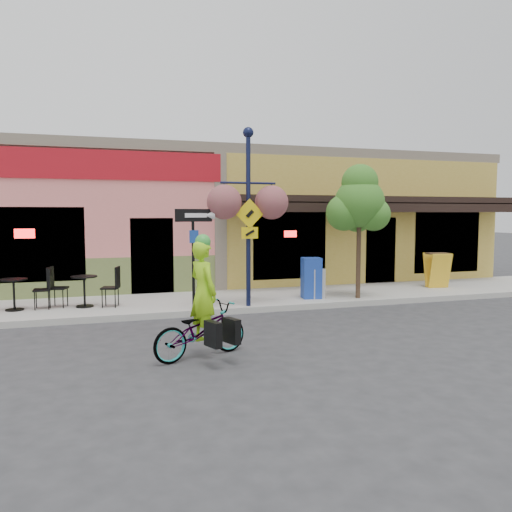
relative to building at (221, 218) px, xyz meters
The scene contains 14 objects.
ground 7.83m from the building, 90.00° to the right, with size 90.00×90.00×0.00m, color #2D2D30.
sidewalk 5.91m from the building, 90.00° to the right, with size 24.00×3.00×0.15m, color #9E9B93.
curb 7.28m from the building, 90.00° to the right, with size 24.00×0.12×0.15m, color #A8A59E.
building is the anchor object (origin of this frame).
bicycle 10.84m from the building, 105.38° to the right, with size 0.62×1.77×0.93m, color maroon.
cyclist_rider 10.77m from the building, 105.12° to the right, with size 0.63×0.41×1.72m, color #96DD17.
lamp_post 6.86m from the building, 97.94° to the right, with size 1.39×0.56×4.36m, color #111636, non-canonical shape.
one_way_sign 7.29m from the building, 108.72° to the right, with size 0.91×0.20×2.38m, color black, non-canonical shape.
cafe_set_left 8.70m from the building, 138.19° to the right, with size 1.63×0.82×0.98m, color black, non-canonical shape.
cafe_set_right 7.65m from the building, 129.95° to the right, with size 1.66×0.83×1.00m, color black, non-canonical shape.
newspaper_box_blue 6.48m from the building, 80.93° to the right, with size 0.49×0.44×1.09m, color #1A3BA0, non-canonical shape.
newspaper_box_grey 6.57m from the building, 79.80° to the right, with size 0.37×0.34×0.80m, color #A1A1A1, non-canonical shape.
street_tree 6.93m from the building, 71.37° to the right, with size 1.42×1.42×3.63m, color #3D7A26, non-canonical shape.
sandwich_board 8.10m from the building, 46.45° to the right, with size 0.65×0.47×1.08m, color yellow, non-canonical shape.
Camera 1 is at (-4.42, -10.96, 2.42)m, focal length 35.00 mm.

